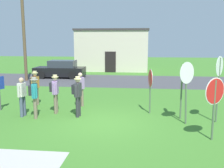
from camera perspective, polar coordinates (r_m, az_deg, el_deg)
The scene contains 16 objects.
ground_plane at distance 10.31m, azimuth -1.78°, elevation -8.63°, with size 80.00×80.00×0.00m, color #3D7528.
street_asphalt at distance 20.74m, azimuth 2.47°, elevation 0.74°, with size 60.00×6.40×0.01m, color #424247.
building_background at distance 27.96m, azimuth 0.12°, elevation 7.62°, with size 7.70×4.11×4.40m.
utility_pole at distance 21.71m, azimuth -19.03°, elevation 11.08°, with size 1.80×0.24×7.54m.
parked_car_on_street at distance 22.82m, azimuth -11.37°, elevation 3.12°, with size 4.32×2.07×1.51m.
stop_sign_leaning_right at distance 11.42m, azimuth 8.51°, elevation 0.13°, with size 0.16×0.80×2.00m.
stop_sign_center_cluster at distance 10.24m, azimuth 16.24°, elevation 0.55°, with size 0.65×0.60×2.43m.
stop_sign_rear_left at distance 8.87m, azimuth 21.85°, elevation -2.85°, with size 0.72×0.53×2.08m.
stop_sign_rear_right at distance 10.82m, azimuth 22.64°, elevation 1.37°, with size 0.45×0.65×2.64m.
stop_sign_tallest at distance 10.85m, azimuth 15.24°, elevation 0.25°, with size 0.08×0.63×2.29m.
person_holding_notes at distance 12.62m, azimuth -7.03°, elevation -0.82°, with size 0.37×0.51×1.69m.
person_in_teal at distance 11.58m, azimuth -19.36°, elevation -2.26°, with size 0.26×0.57×1.69m.
person_in_blue at distance 11.15m, azimuth -16.90°, elevation -2.27°, with size 0.43×0.55×1.74m.
person_near_signs at distance 13.35m, azimuth -16.74°, elevation -0.32°, with size 0.42×0.55×1.74m.
person_with_sunhat at distance 11.69m, azimuth -12.56°, elevation -1.53°, with size 0.41×0.57×1.74m.
person_on_left at distance 10.97m, azimuth -7.68°, elevation -2.12°, with size 0.41×0.57×1.74m.
Camera 1 is at (1.41, -9.68, 3.25)m, focal length 41.12 mm.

